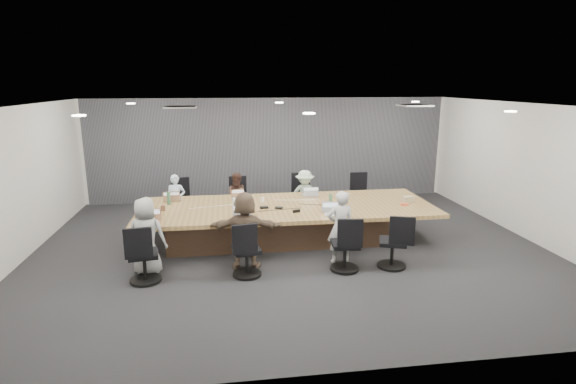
{
  "coord_description": "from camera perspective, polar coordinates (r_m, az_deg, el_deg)",
  "views": [
    {
      "loc": [
        -1.24,
        -8.34,
        3.21
      ],
      "look_at": [
        0.0,
        0.4,
        1.05
      ],
      "focal_mm": 28.0,
      "sensor_mm": 36.0,
      "label": 1
    }
  ],
  "objects": [
    {
      "name": "floor",
      "position": [
        9.02,
        0.36,
        -7.09
      ],
      "size": [
        10.0,
        8.0,
        0.0
      ],
      "primitive_type": "cube",
      "color": "#28282B",
      "rests_on": "ground"
    },
    {
      "name": "ceiling",
      "position": [
        8.44,
        0.39,
        10.97
      ],
      "size": [
        10.0,
        8.0,
        0.0
      ],
      "primitive_type": "cube",
      "color": "white",
      "rests_on": "wall_back"
    },
    {
      "name": "wall_back",
      "position": [
        12.53,
        -2.32,
        5.44
      ],
      "size": [
        10.0,
        0.0,
        2.8
      ],
      "primitive_type": "cube",
      "rotation": [
        1.57,
        0.0,
        0.0
      ],
      "color": "silver",
      "rests_on": "ground"
    },
    {
      "name": "wall_front",
      "position": [
        4.86,
        7.37,
        -8.23
      ],
      "size": [
        10.0,
        0.0,
        2.8
      ],
      "primitive_type": "cube",
      "rotation": [
        -1.57,
        0.0,
        0.0
      ],
      "color": "silver",
      "rests_on": "ground"
    },
    {
      "name": "wall_left",
      "position": [
        9.33,
        -31.66,
        0.49
      ],
      "size": [
        0.0,
        8.0,
        2.8
      ],
      "primitive_type": "cube",
      "rotation": [
        1.57,
        0.0,
        1.57
      ],
      "color": "silver",
      "rests_on": "ground"
    },
    {
      "name": "wall_right",
      "position": [
        10.57,
        28.3,
        2.24
      ],
      "size": [
        0.0,
        8.0,
        2.8
      ],
      "primitive_type": "cube",
      "rotation": [
        1.57,
        0.0,
        -1.57
      ],
      "color": "silver",
      "rests_on": "ground"
    },
    {
      "name": "curtain",
      "position": [
        12.45,
        -2.28,
        5.39
      ],
      "size": [
        9.8,
        0.04,
        2.8
      ],
      "primitive_type": "cube",
      "color": "#54545C",
      "rests_on": "ground"
    },
    {
      "name": "conference_table",
      "position": [
        9.36,
        -0.09,
        -3.72
      ],
      "size": [
        6.0,
        2.2,
        0.74
      ],
      "color": "#4F3625",
      "rests_on": "ground"
    },
    {
      "name": "chair_0",
      "position": [
        10.97,
        -13.78,
        -1.51
      ],
      "size": [
        0.65,
        0.65,
        0.79
      ],
      "primitive_type": null,
      "rotation": [
        0.0,
        0.0,
        3.38
      ],
      "color": "black",
      "rests_on": "ground"
    },
    {
      "name": "chair_1",
      "position": [
        10.91,
        -6.34,
        -1.29
      ],
      "size": [
        0.54,
        0.54,
        0.79
      ],
      "primitive_type": null,
      "rotation": [
        0.0,
        0.0,
        3.15
      ],
      "color": "black",
      "rests_on": "ground"
    },
    {
      "name": "chair_2",
      "position": [
        11.05,
        1.8,
        -0.83
      ],
      "size": [
        0.58,
        0.58,
        0.86
      ],
      "primitive_type": null,
      "rotation": [
        0.0,
        0.0,
        3.14
      ],
      "color": "black",
      "rests_on": "ground"
    },
    {
      "name": "chair_3",
      "position": [
        11.4,
        9.17,
        -0.69
      ],
      "size": [
        0.55,
        0.55,
        0.8
      ],
      "primitive_type": null,
      "rotation": [
        0.0,
        0.0,
        3.17
      ],
      "color": "black",
      "rests_on": "ground"
    },
    {
      "name": "chair_4",
      "position": [
        7.79,
        -17.8,
        -8.07
      ],
      "size": [
        0.61,
        0.61,
        0.8
      ],
      "primitive_type": null,
      "rotation": [
        0.0,
        0.0,
        0.13
      ],
      "color": "black",
      "rests_on": "ground"
    },
    {
      "name": "chair_5",
      "position": [
        7.68,
        -5.27,
        -7.88
      ],
      "size": [
        0.6,
        0.6,
        0.77
      ],
      "primitive_type": null,
      "rotation": [
        0.0,
        0.0,
        0.16
      ],
      "color": "black",
      "rests_on": "ground"
    },
    {
      "name": "chair_6",
      "position": [
        7.93,
        7.25,
        -7.12
      ],
      "size": [
        0.58,
        0.58,
        0.8
      ],
      "primitive_type": null,
      "rotation": [
        0.0,
        0.0,
        -0.09
      ],
      "color": "black",
      "rests_on": "ground"
    },
    {
      "name": "chair_7",
      "position": [
        8.2,
        13.12,
        -6.7
      ],
      "size": [
        0.68,
        0.68,
        0.79
      ],
      "primitive_type": null,
      "rotation": [
        0.0,
        0.0,
        -0.33
      ],
      "color": "black",
      "rests_on": "ground"
    },
    {
      "name": "person_0",
      "position": [
        10.58,
        -14.02,
        -1.01
      ],
      "size": [
        0.44,
        0.3,
        1.18
      ],
      "primitive_type": "imported",
      "rotation": [
        0.0,
        0.0,
        6.23
      ],
      "color": "silver",
      "rests_on": "ground"
    },
    {
      "name": "laptop_0",
      "position": [
        10.01,
        -14.37,
        -0.91
      ],
      "size": [
        0.37,
        0.27,
        0.02
      ],
      "primitive_type": "cube",
      "rotation": [
        0.0,
        0.0,
        3.22
      ],
      "color": "#8C6647",
      "rests_on": "conference_table"
    },
    {
      "name": "person_1",
      "position": [
        10.52,
        -6.31,
        -0.72
      ],
      "size": [
        0.59,
        0.46,
        1.19
      ],
      "primitive_type": "imported",
      "rotation": [
        0.0,
        0.0,
        6.26
      ],
      "color": "#3F2923",
      "rests_on": "ground"
    },
    {
      "name": "laptop_1",
      "position": [
        9.95,
        -6.22,
        -0.65
      ],
      "size": [
        0.32,
        0.25,
        0.02
      ],
      "primitive_type": "cube",
      "rotation": [
        0.0,
        0.0,
        3.37
      ],
      "color": "#8C6647",
      "rests_on": "conference_table"
    },
    {
      "name": "person_2",
      "position": [
        10.68,
        2.13,
        -0.41
      ],
      "size": [
        0.82,
        0.53,
        1.2
      ],
      "primitive_type": "imported",
      "rotation": [
        0.0,
        0.0,
        6.17
      ],
      "color": "#B4CEB5",
      "rests_on": "ground"
    },
    {
      "name": "laptop_2",
      "position": [
        10.12,
        2.69,
        -0.34
      ],
      "size": [
        0.35,
        0.26,
        0.02
      ],
      "primitive_type": "cube",
      "rotation": [
        0.0,
        0.0,
        3.08
      ],
      "color": "#B2B2B7",
      "rests_on": "conference_table"
    },
    {
      "name": "person_4",
      "position": [
        8.03,
        -17.54,
        -5.35
      ],
      "size": [
        0.72,
        0.53,
        1.35
      ],
      "primitive_type": "imported",
      "rotation": [
        0.0,
        0.0,
        2.98
      ],
      "color": "#999A99",
      "rests_on": "ground"
    },
    {
      "name": "laptop_4",
      "position": [
        8.52,
        -17.0,
        -3.66
      ],
      "size": [
        0.35,
        0.25,
        0.02
      ],
      "primitive_type": "cube",
      "rotation": [
        0.0,
        0.0,
        -0.05
      ],
      "color": "#8C6647",
      "rests_on": "conference_table"
    },
    {
      "name": "person_5",
      "position": [
        7.91,
        -5.45,
        -4.88
      ],
      "size": [
        1.33,
        0.58,
        1.38
      ],
      "primitive_type": "imported",
      "rotation": [
        0.0,
        0.0,
        3.01
      ],
      "color": "brown",
      "rests_on": "ground"
    },
    {
      "name": "laptop_5",
      "position": [
        8.41,
        -5.64,
        -3.33
      ],
      "size": [
        0.38,
        0.29,
        0.02
      ],
      "primitive_type": "cube",
      "rotation": [
        0.0,
        0.0,
        -0.14
      ],
      "color": "#B2B2B7",
      "rests_on": "conference_table"
    },
    {
      "name": "person_6",
      "position": [
        8.16,
        6.67,
        -4.46
      ],
      "size": [
        0.5,
        0.34,
        1.35
      ],
      "primitive_type": "imported",
      "rotation": [
        0.0,
        0.0,
        3.1
      ],
      "color": "#BDBDBD",
      "rests_on": "ground"
    },
    {
      "name": "laptop_6",
      "position": [
        8.65,
        5.76,
        -2.86
      ],
      "size": [
        0.36,
        0.27,
        0.02
      ],
      "primitive_type": "cube",
      "rotation": [
        0.0,
        0.0,
        -0.15
      ],
      "color": "#B2B2B7",
      "rests_on": "conference_table"
    },
    {
      "name": "bottle_green_left",
      "position": [
        9.62,
        -14.9,
        -0.79
      ],
      "size": [
        0.09,
        0.09,
        0.27
      ],
      "primitive_type": "cylinder",
      "rotation": [
        0.0,
        0.0,
        0.31
      ],
      "color": "#40734F",
      "rests_on": "conference_table"
    },
    {
      "name": "bottle_green_right",
      "position": [
        9.28,
        5.41,
        -0.97
      ],
      "size": [
        0.07,
        0.07,
        0.24
      ],
      "primitive_type": "cylinder",
      "rotation": [
        0.0,
        0.0,
        -0.02
      ],
      "color": "#40734F",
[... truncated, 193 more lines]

